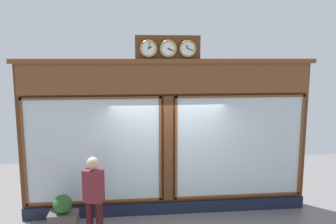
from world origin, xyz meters
TOP-DOWN VIEW (x-y plane):
  - shop_facade at (0.00, -0.13)m, footprint 6.50×0.42m
  - pedestrian at (1.52, 1.06)m, footprint 0.41×0.32m
  - planter_shrub at (2.16, 0.80)m, footprint 0.37×0.37m

SIDE VIEW (x-z plane):
  - planter_shrub at x=2.16m, z-range 0.50..0.87m
  - pedestrian at x=1.52m, z-range 0.09..1.78m
  - shop_facade at x=0.00m, z-range -0.23..3.75m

